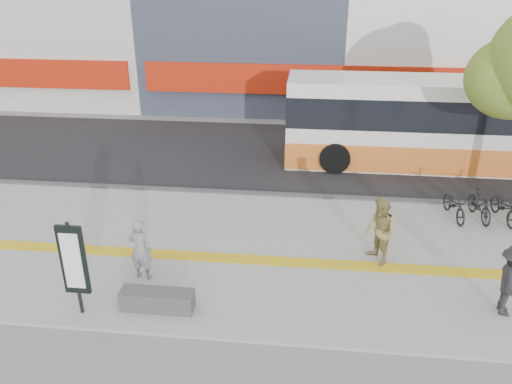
# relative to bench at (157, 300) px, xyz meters

# --- Properties ---
(ground) EXTENTS (120.00, 120.00, 0.00)m
(ground) POSITION_rel_bench_xyz_m (2.60, 1.20, -0.30)
(ground) COLOR slate
(ground) RESTS_ON ground
(sidewalk) EXTENTS (40.00, 7.00, 0.08)m
(sidewalk) POSITION_rel_bench_xyz_m (2.60, 2.70, -0.27)
(sidewalk) COLOR slate
(sidewalk) RESTS_ON ground
(tactile_strip) EXTENTS (40.00, 0.45, 0.01)m
(tactile_strip) POSITION_rel_bench_xyz_m (2.60, 2.20, -0.22)
(tactile_strip) COLOR gold
(tactile_strip) RESTS_ON sidewalk
(street) EXTENTS (40.00, 8.00, 0.06)m
(street) POSITION_rel_bench_xyz_m (2.60, 10.20, -0.28)
(street) COLOR black
(street) RESTS_ON ground
(curb) EXTENTS (40.00, 0.25, 0.14)m
(curb) POSITION_rel_bench_xyz_m (2.60, 6.20, -0.23)
(curb) COLOR #363639
(curb) RESTS_ON ground
(bench) EXTENTS (1.60, 0.45, 0.45)m
(bench) POSITION_rel_bench_xyz_m (0.00, 0.00, 0.00)
(bench) COLOR #363639
(bench) RESTS_ON sidewalk
(signboard) EXTENTS (0.55, 0.10, 2.20)m
(signboard) POSITION_rel_bench_xyz_m (-1.60, -0.31, 1.06)
(signboard) COLOR black
(signboard) RESTS_ON sidewalk
(bus) EXTENTS (11.99, 2.84, 3.19)m
(bus) POSITION_rel_bench_xyz_m (8.27, 9.70, 1.26)
(bus) COLOR silver
(bus) RESTS_ON street
(bicycle_row) EXTENTS (2.81, 1.61, 0.90)m
(bicycle_row) POSITION_rel_bench_xyz_m (8.52, 5.20, 0.20)
(bicycle_row) COLOR black
(bicycle_row) RESTS_ON sidewalk
(seated_woman) EXTENTS (0.61, 0.44, 1.55)m
(seated_woman) POSITION_rel_bench_xyz_m (-0.70, 1.15, 0.55)
(seated_woman) COLOR black
(seated_woman) RESTS_ON sidewalk
(pedestrian_tan) EXTENTS (0.98, 1.06, 1.75)m
(pedestrian_tan) POSITION_rel_bench_xyz_m (4.97, 2.46, 0.65)
(pedestrian_tan) COLOR olive
(pedestrian_tan) RESTS_ON sidewalk
(pedestrian_dark) EXTENTS (0.74, 1.13, 1.63)m
(pedestrian_dark) POSITION_rel_bench_xyz_m (7.50, 0.71, 0.59)
(pedestrian_dark) COLOR black
(pedestrian_dark) RESTS_ON sidewalk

